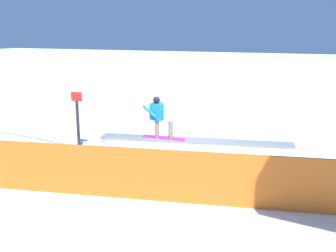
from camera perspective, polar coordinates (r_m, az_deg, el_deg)
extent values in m
plane|color=white|center=(12.94, 3.80, -4.49)|extent=(120.00, 120.00, 0.00)
cube|color=white|center=(12.85, 3.81, -3.30)|extent=(6.12, 1.57, 0.56)
cube|color=#27142A|center=(12.89, 3.80, -3.90)|extent=(6.13, 1.58, 0.13)
cube|color=gray|center=(12.77, 3.84, -2.02)|extent=(6.13, 1.63, 0.04)
cube|color=#C32893|center=(12.92, -0.61, -1.68)|extent=(1.44, 0.30, 0.01)
cylinder|color=gray|center=(12.93, -1.59, -0.34)|extent=(0.14, 0.14, 0.56)
cylinder|color=gray|center=(12.76, 0.38, -0.53)|extent=(0.14, 0.14, 0.56)
cube|color=#1987E0|center=(12.81, -1.63, 2.05)|extent=(0.40, 0.24, 0.54)
sphere|color=black|center=(12.74, -1.64, 3.72)|extent=(0.22, 0.22, 0.22)
cylinder|color=#1987E0|center=(12.72, -2.66, 2.08)|extent=(0.48, 0.09, 0.42)
cylinder|color=#1987E0|center=(12.92, -0.94, 2.27)|extent=(0.14, 0.09, 0.56)
cube|color=orange|center=(9.59, -2.48, -6.97)|extent=(9.36, 1.74, 1.28)
cylinder|color=#262628|center=(13.80, -12.67, 0.02)|extent=(0.10, 0.10, 1.70)
cube|color=red|center=(13.61, -12.89, 4.11)|extent=(0.40, 0.04, 0.30)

